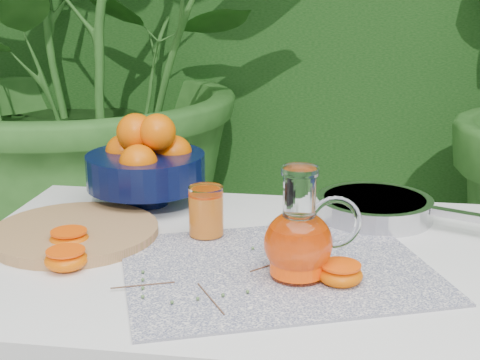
# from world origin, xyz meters

# --- Properties ---
(potted_plant_left) EXTENTS (2.29, 2.29, 1.99)m
(potted_plant_left) POSITION_xyz_m (-0.66, 1.26, 1.00)
(potted_plant_left) COLOR #2D6221
(potted_plant_left) RESTS_ON ground
(white_table) EXTENTS (1.00, 0.70, 0.75)m
(white_table) POSITION_xyz_m (0.05, 0.04, 0.67)
(white_table) COLOR white
(white_table) RESTS_ON ground
(placemat) EXTENTS (0.61, 0.55, 0.00)m
(placemat) POSITION_xyz_m (0.12, -0.02, 0.75)
(placemat) COLOR #0B143F
(placemat) RESTS_ON white_table
(cutting_board) EXTENTS (0.38, 0.38, 0.02)m
(cutting_board) POSITION_xyz_m (-0.27, 0.07, 0.76)
(cutting_board) COLOR #AC754D
(cutting_board) RESTS_ON white_table
(fruit_bowl) EXTENTS (0.27, 0.27, 0.20)m
(fruit_bowl) POSITION_xyz_m (-0.19, 0.29, 0.84)
(fruit_bowl) COLOR black
(fruit_bowl) RESTS_ON white_table
(juice_pitcher) EXTENTS (0.17, 0.13, 0.18)m
(juice_pitcher) POSITION_xyz_m (0.16, -0.05, 0.82)
(juice_pitcher) COLOR white
(juice_pitcher) RESTS_ON white_table
(juice_tumbler) EXTENTS (0.08, 0.08, 0.10)m
(juice_tumbler) POSITION_xyz_m (-0.02, 0.11, 0.80)
(juice_tumbler) COLOR white
(juice_tumbler) RESTS_ON white_table
(saute_pan) EXTENTS (0.43, 0.31, 0.04)m
(saute_pan) POSITION_xyz_m (0.30, 0.27, 0.77)
(saute_pan) COLOR silver
(saute_pan) RESTS_ON white_table
(orange_halves) EXTENTS (0.57, 0.17, 0.04)m
(orange_halves) POSITION_xyz_m (-0.09, -0.04, 0.77)
(orange_halves) COLOR orange
(orange_halves) RESTS_ON white_table
(thyme_sprigs) EXTENTS (0.31, 0.25, 0.01)m
(thyme_sprigs) POSITION_xyz_m (0.03, -0.09, 0.76)
(thyme_sprigs) COLOR brown
(thyme_sprigs) RESTS_ON white_table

